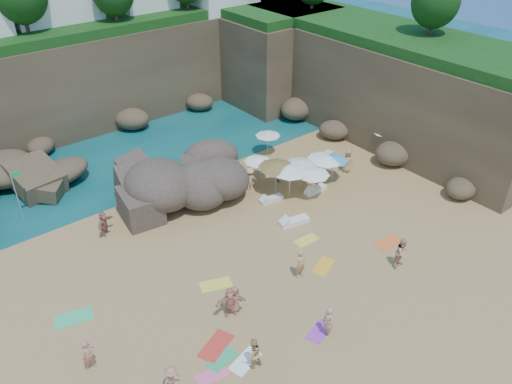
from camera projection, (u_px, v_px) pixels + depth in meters
ground at (261, 252)px, 30.04m from camera, size 120.00×120.00×0.00m
seawater at (71, 102)px, 49.76m from camera, size 120.00×120.00×0.00m
cliff_back at (105, 72)px, 45.37m from camera, size 44.00×8.00×8.00m
cliff_right at (373, 82)px, 43.15m from camera, size 8.00×30.00×8.00m
cliff_corner at (267, 54)px, 49.98m from camera, size 10.00×12.00×8.00m
rock_outcrop at (174, 190)px, 35.92m from camera, size 9.79×8.56×3.27m
flag_pole at (16, 188)px, 31.91m from camera, size 0.68×0.18×3.51m
parasol_0 at (290, 169)px, 34.08m from camera, size 2.51×2.51×2.38m
parasol_1 at (322, 156)px, 36.48m from camera, size 2.05×2.05×1.94m
parasol_2 at (300, 162)px, 35.52m from camera, size 2.16×2.16×2.05m
parasol_3 at (268, 134)px, 39.69m from camera, size 2.02×2.02×1.91m
parasol_5 at (326, 159)px, 35.84m from camera, size 2.24×2.24×2.12m
parasol_6 at (276, 165)px, 34.51m from camera, size 2.58×2.58×2.44m
parasol_7 at (258, 160)px, 36.19m from camera, size 1.99×1.99×1.88m
parasol_8 at (386, 130)px, 39.85m from camera, size 2.24×2.24×2.12m
parasol_9 at (313, 172)px, 34.10m from camera, size 2.30×2.30×2.18m
parasol_10 at (333, 158)px, 36.06m from camera, size 2.16×2.16×2.04m
lounger_0 at (207, 185)px, 36.21m from camera, size 1.70×1.11×0.25m
lounger_1 at (271, 199)px, 34.66m from camera, size 1.78×0.80×0.27m
lounger_2 at (258, 163)px, 39.05m from camera, size 1.75×0.69×0.27m
lounger_3 at (294, 221)px, 32.44m from camera, size 2.11×1.12×0.31m
lounger_4 at (324, 156)px, 40.00m from camera, size 1.85×0.81×0.28m
lounger_5 at (316, 190)px, 35.68m from camera, size 1.82×0.68×0.28m
towel_1 at (212, 376)px, 22.63m from camera, size 1.62×0.97×0.03m
towel_2 at (323, 266)px, 28.94m from camera, size 1.87×1.42×0.03m
towel_3 at (222, 359)px, 23.40m from camera, size 1.63×0.99×0.03m
towel_4 at (216, 285)px, 27.64m from camera, size 1.93×1.44×0.03m
towel_5 at (245, 361)px, 23.30m from camera, size 1.79×1.21×0.03m
towel_6 at (319, 331)px, 24.83m from camera, size 1.71×1.21×0.03m
towel_7 at (216, 346)px, 24.06m from camera, size 2.13×1.62×0.03m
towel_10 at (388, 242)px, 30.79m from camera, size 1.79×0.97×0.03m
towel_11 at (74, 318)px, 25.57m from camera, size 2.14×1.45×0.03m
towel_12 at (306, 240)px, 30.99m from camera, size 1.57×0.82×0.03m
person_stand_0 at (89, 355)px, 22.50m from camera, size 0.70×0.51×1.79m
person_stand_1 at (253, 353)px, 22.68m from camera, size 0.92×0.77×1.68m
person_stand_2 at (250, 179)px, 35.54m from camera, size 1.22×0.92×1.75m
person_stand_3 at (278, 173)px, 36.48m from camera, size 0.43×0.90×1.50m
person_stand_4 at (347, 161)px, 37.67m from camera, size 1.00×0.88×1.80m
person_stand_5 at (104, 223)px, 31.12m from camera, size 1.51×1.22×1.64m
person_stand_6 at (328, 322)px, 24.17m from camera, size 0.55×0.72×1.79m
person_lie_2 at (235, 308)px, 25.89m from camera, size 1.31×1.76×0.42m
person_lie_3 at (230, 311)px, 25.69m from camera, size 2.08×2.15×0.45m
person_lie_4 at (300, 273)px, 28.12m from camera, size 0.69×1.80×0.43m
person_lie_5 at (400, 261)px, 28.79m from camera, size 0.95×1.91×0.72m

